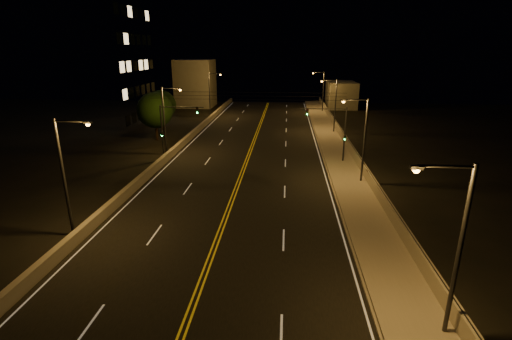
# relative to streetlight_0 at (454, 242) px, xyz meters

# --- Properties ---
(road) EXTENTS (18.00, 120.00, 0.02)m
(road) POSITION_rel_streetlight_0_xyz_m (-11.49, 17.81, -4.76)
(road) COLOR black
(road) RESTS_ON ground
(sidewalk) EXTENTS (3.60, 120.00, 0.30)m
(sidewalk) POSITION_rel_streetlight_0_xyz_m (-0.69, 17.81, -4.62)
(sidewalk) COLOR gray
(sidewalk) RESTS_ON ground
(curb) EXTENTS (0.14, 120.00, 0.15)m
(curb) POSITION_rel_streetlight_0_xyz_m (-2.56, 17.81, -4.70)
(curb) COLOR gray
(curb) RESTS_ON ground
(parapet_wall) EXTENTS (0.30, 120.00, 1.00)m
(parapet_wall) POSITION_rel_streetlight_0_xyz_m (0.96, 17.81, -3.97)
(parapet_wall) COLOR gray
(parapet_wall) RESTS_ON sidewalk
(jersey_barrier) EXTENTS (0.45, 120.00, 0.87)m
(jersey_barrier) POSITION_rel_streetlight_0_xyz_m (-20.76, 17.81, -4.34)
(jersey_barrier) COLOR gray
(jersey_barrier) RESTS_ON ground
(distant_building_right) EXTENTS (6.00, 10.00, 5.56)m
(distant_building_right) POSITION_rel_streetlight_0_xyz_m (5.01, 70.65, -1.99)
(distant_building_right) COLOR gray
(distant_building_right) RESTS_ON ground
(distant_building_left) EXTENTS (8.00, 8.00, 10.23)m
(distant_building_left) POSITION_rel_streetlight_0_xyz_m (-27.49, 69.15, 0.34)
(distant_building_left) COLOR gray
(distant_building_left) RESTS_ON ground
(parapet_rail) EXTENTS (0.06, 120.00, 0.06)m
(parapet_rail) POSITION_rel_streetlight_0_xyz_m (0.96, 17.81, -3.44)
(parapet_rail) COLOR black
(parapet_rail) RESTS_ON parapet_wall
(lane_markings) EXTENTS (17.32, 116.00, 0.00)m
(lane_markings) POSITION_rel_streetlight_0_xyz_m (-11.49, 17.74, -4.75)
(lane_markings) COLOR silver
(lane_markings) RESTS_ON road
(streetlight_0) EXTENTS (2.55, 0.28, 8.16)m
(streetlight_0) POSITION_rel_streetlight_0_xyz_m (0.00, 0.00, 0.00)
(streetlight_0) COLOR #2D2D33
(streetlight_0) RESTS_ON ground
(streetlight_1) EXTENTS (2.55, 0.28, 8.16)m
(streetlight_1) POSITION_rel_streetlight_0_xyz_m (0.00, 20.12, 0.00)
(streetlight_1) COLOR #2D2D33
(streetlight_1) RESTS_ON ground
(streetlight_2) EXTENTS (2.55, 0.28, 8.16)m
(streetlight_2) POSITION_rel_streetlight_0_xyz_m (0.00, 42.61, 0.00)
(streetlight_2) COLOR #2D2D33
(streetlight_2) RESTS_ON ground
(streetlight_3) EXTENTS (2.55, 0.28, 8.16)m
(streetlight_3) POSITION_rel_streetlight_0_xyz_m (0.00, 62.70, 0.00)
(streetlight_3) COLOR #2D2D33
(streetlight_3) RESTS_ON ground
(streetlight_4) EXTENTS (2.55, 0.28, 8.16)m
(streetlight_4) POSITION_rel_streetlight_0_xyz_m (-21.39, 7.91, 0.00)
(streetlight_4) COLOR #2D2D33
(streetlight_4) RESTS_ON ground
(streetlight_5) EXTENTS (2.55, 0.28, 8.16)m
(streetlight_5) POSITION_rel_streetlight_0_xyz_m (-21.39, 28.96, 0.00)
(streetlight_5) COLOR #2D2D33
(streetlight_5) RESTS_ON ground
(streetlight_6) EXTENTS (2.55, 0.28, 8.16)m
(streetlight_6) POSITION_rel_streetlight_0_xyz_m (-21.39, 56.12, 0.00)
(streetlight_6) COLOR #2D2D33
(streetlight_6) RESTS_ON ground
(traffic_signal_right) EXTENTS (5.11, 0.31, 6.34)m
(traffic_signal_right) POSITION_rel_streetlight_0_xyz_m (-1.47, 26.79, -0.79)
(traffic_signal_right) COLOR #2D2D33
(traffic_signal_right) RESTS_ON ground
(traffic_signal_left) EXTENTS (5.11, 0.31, 6.34)m
(traffic_signal_left) POSITION_rel_streetlight_0_xyz_m (-20.32, 26.79, -0.79)
(traffic_signal_left) COLOR #2D2D33
(traffic_signal_left) RESTS_ON ground
(overhead_wires) EXTENTS (22.00, 0.03, 0.83)m
(overhead_wires) POSITION_rel_streetlight_0_xyz_m (-11.49, 27.31, 2.63)
(overhead_wires) COLOR black
(building_tower) EXTENTS (24.00, 15.00, 32.82)m
(building_tower) POSITION_rel_streetlight_0_xyz_m (-43.06, 45.87, 11.07)
(building_tower) COLOR gray
(building_tower) RESTS_ON ground
(tree_0) EXTENTS (4.97, 4.97, 6.74)m
(tree_0) POSITION_rel_streetlight_0_xyz_m (-25.36, 36.17, -0.53)
(tree_0) COLOR black
(tree_0) RESTS_ON ground
(tree_1) EXTENTS (4.63, 4.63, 6.28)m
(tree_1) POSITION_rel_streetlight_0_xyz_m (-26.85, 43.36, -0.82)
(tree_1) COLOR black
(tree_1) RESTS_ON ground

